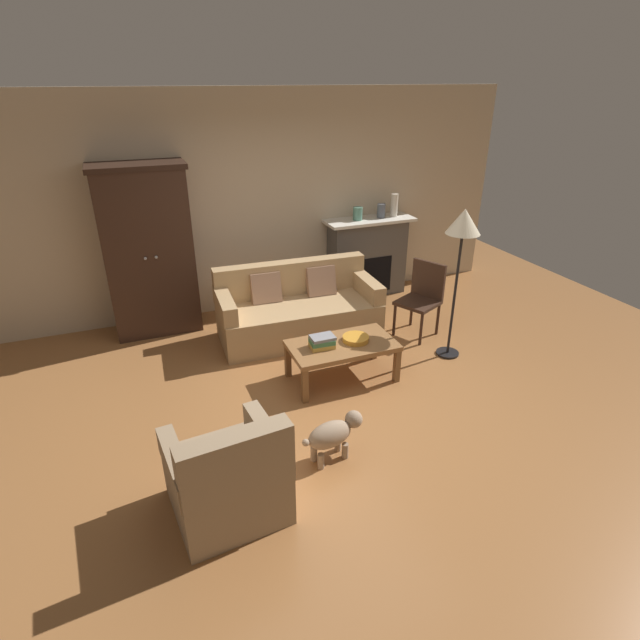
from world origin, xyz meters
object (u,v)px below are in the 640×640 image
(mantel_vase_cream, at_px, (394,205))
(armchair_near_left, at_px, (228,478))
(floor_lamp, at_px, (463,231))
(book_stack, at_px, (322,342))
(coffee_table, at_px, (342,348))
(armoire, at_px, (149,251))
(mantel_vase_jade, at_px, (358,214))
(mantel_vase_slate, at_px, (381,211))
(dog, at_px, (333,434))
(fruit_bowl, at_px, (356,339))
(side_chair_wooden, at_px, (422,294))
(couch, at_px, (298,311))
(fireplace, at_px, (367,256))

(mantel_vase_cream, bearing_deg, armchair_near_left, -133.19)
(floor_lamp, bearing_deg, book_stack, -179.21)
(coffee_table, bearing_deg, armoire, 130.75)
(armoire, distance_m, mantel_vase_jade, 2.78)
(mantel_vase_slate, relative_size, dog, 0.34)
(mantel_vase_jade, bearing_deg, mantel_vase_slate, 0.00)
(book_stack, distance_m, mantel_vase_cream, 2.86)
(fruit_bowl, bearing_deg, armchair_near_left, -140.30)
(side_chair_wooden, bearing_deg, dog, -137.76)
(couch, relative_size, mantel_vase_slate, 10.26)
(couch, relative_size, fruit_bowl, 7.10)
(mantel_vase_jade, height_order, floor_lamp, floor_lamp)
(coffee_table, xyz_separation_m, fruit_bowl, (0.15, 0.00, 0.08))
(coffee_table, distance_m, side_chair_wooden, 1.49)
(mantel_vase_cream, bearing_deg, floor_lamp, -98.96)
(coffee_table, relative_size, mantel_vase_cream, 3.53)
(mantel_vase_cream, height_order, dog, mantel_vase_cream)
(fireplace, xyz_separation_m, couch, (-1.37, -0.88, -0.25))
(book_stack, relative_size, mantel_vase_jade, 1.45)
(fruit_bowl, bearing_deg, couch, 101.99)
(armoire, bearing_deg, book_stack, -53.23)
(coffee_table, height_order, mantel_vase_slate, mantel_vase_slate)
(armoire, relative_size, book_stack, 8.00)
(fruit_bowl, bearing_deg, mantel_vase_jade, 64.57)
(armchair_near_left, bearing_deg, side_chair_wooden, 35.14)
(book_stack, distance_m, mantel_vase_slate, 2.71)
(fruit_bowl, height_order, mantel_vase_jade, mantel_vase_jade)
(fireplace, height_order, dog, fireplace)
(fireplace, height_order, mantel_vase_cream, mantel_vase_cream)
(couch, bearing_deg, fireplace, 32.65)
(side_chair_wooden, relative_size, dog, 1.59)
(book_stack, bearing_deg, couch, 83.21)
(book_stack, xyz_separation_m, dog, (-0.35, -1.11, -0.24))
(couch, xyz_separation_m, mantel_vase_jade, (1.19, 0.86, 0.89))
(coffee_table, bearing_deg, dog, -117.29)
(couch, distance_m, dog, 2.30)
(armoire, xyz_separation_m, fruit_bowl, (1.82, -1.93, -0.58))
(mantel_vase_slate, distance_m, mantel_vase_cream, 0.21)
(mantel_vase_cream, relative_size, floor_lamp, 0.18)
(coffee_table, bearing_deg, fruit_bowl, 0.61)
(floor_lamp, bearing_deg, mantel_vase_cream, 81.04)
(floor_lamp, bearing_deg, mantel_vase_jade, 97.20)
(couch, bearing_deg, armoire, 153.16)
(mantel_vase_jade, bearing_deg, coffee_table, -118.89)
(fruit_bowl, xyz_separation_m, mantel_vase_slate, (1.31, 1.99, 0.77))
(floor_lamp, bearing_deg, fruit_bowl, -178.94)
(dog, bearing_deg, floor_lamp, 30.46)
(mantel_vase_cream, distance_m, side_chair_wooden, 1.60)
(book_stack, height_order, dog, book_stack)
(armoire, xyz_separation_m, floor_lamp, (3.02, -1.91, 0.44))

